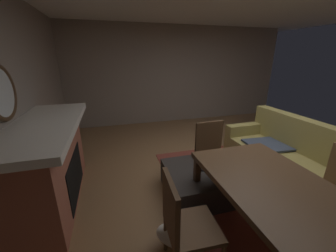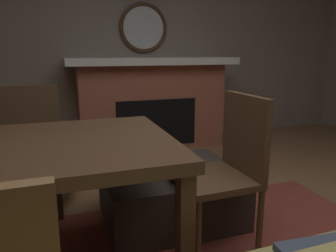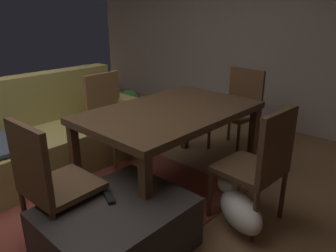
{
  "view_description": "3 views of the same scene",
  "coord_description": "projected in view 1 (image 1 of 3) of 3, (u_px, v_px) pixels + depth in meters",
  "views": [
    {
      "loc": [
        2.33,
        -1.85,
        1.84
      ],
      "look_at": [
        -0.0,
        -1.18,
        1.0
      ],
      "focal_mm": 21.61,
      "sensor_mm": 36.0,
      "label": 1
    },
    {
      "loc": [
        0.82,
        1.16,
        1.18
      ],
      "look_at": [
        0.17,
        -0.8,
        0.7
      ],
      "focal_mm": 34.32,
      "sensor_mm": 36.0,
      "label": 2
    },
    {
      "loc": [
        -0.93,
        -2.28,
        1.56
      ],
      "look_at": [
        0.41,
        -1.05,
        0.9
      ],
      "focal_mm": 34.26,
      "sensor_mm": 36.0,
      "label": 3
    }
  ],
  "objects": [
    {
      "name": "wall_left",
      "position": [
        176.0,
        75.0,
        5.78
      ],
      "size": [
        0.12,
        6.5,
        2.65
      ],
      "primitive_type": "cube",
      "color": "gray",
      "rests_on": "ground"
    },
    {
      "name": "ottoman_coffee_table",
      "position": [
        195.0,
        182.0,
        2.8
      ],
      "size": [
        0.92,
        0.74,
        0.37
      ],
      "primitive_type": "cube",
      "color": "#2D2826",
      "rests_on": "ground"
    },
    {
      "name": "small_dog",
      "position": [
        183.0,
        235.0,
        1.97
      ],
      "size": [
        0.45,
        0.53,
        0.34
      ],
      "color": "silver",
      "rests_on": "ground"
    },
    {
      "name": "fireplace",
      "position": [
        48.0,
        164.0,
        2.53
      ],
      "size": [
        1.99,
        0.76,
        1.11
      ],
      "color": "#9E5642",
      "rests_on": "ground"
    },
    {
      "name": "round_wall_mirror",
      "position": [
        2.0,
        93.0,
        2.16
      ],
      "size": [
        0.62,
        0.05,
        0.62
      ],
      "color": "#4C331E"
    },
    {
      "name": "couch",
      "position": [
        295.0,
        163.0,
        3.01
      ],
      "size": [
        2.3,
        0.91,
        0.94
      ],
      "color": "#9E8E4C",
      "rests_on": "ground"
    },
    {
      "name": "floor",
      "position": [
        239.0,
        179.0,
        3.2
      ],
      "size": [
        7.95,
        7.95,
        0.0
      ],
      "primitive_type": "plane",
      "color": "olive"
    },
    {
      "name": "tv_remote",
      "position": [
        202.0,
        170.0,
        2.73
      ],
      "size": [
        0.11,
        0.17,
        0.02
      ],
      "primitive_type": "cube",
      "rotation": [
        0.0,
        0.0,
        -0.43
      ],
      "color": "black",
      "rests_on": "ottoman_coffee_table"
    },
    {
      "name": "area_rug",
      "position": [
        240.0,
        185.0,
        3.05
      ],
      "size": [
        2.6,
        2.0,
        0.01
      ],
      "primitive_type": "cube",
      "color": "brown",
      "rests_on": "ground"
    },
    {
      "name": "dining_table",
      "position": [
        273.0,
        189.0,
        1.89
      ],
      "size": [
        1.58,
        0.99,
        0.74
      ],
      "color": "#513823",
      "rests_on": "ground"
    },
    {
      "name": "dining_chair_west",
      "position": [
        212.0,
        150.0,
        3.01
      ],
      "size": [
        0.46,
        0.46,
        0.93
      ],
      "color": "#513823",
      "rests_on": "ground"
    },
    {
      "name": "dining_chair_south",
      "position": [
        183.0,
        221.0,
        1.7
      ],
      "size": [
        0.46,
        0.46,
        0.93
      ],
      "color": "#513823",
      "rests_on": "ground"
    }
  ]
}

